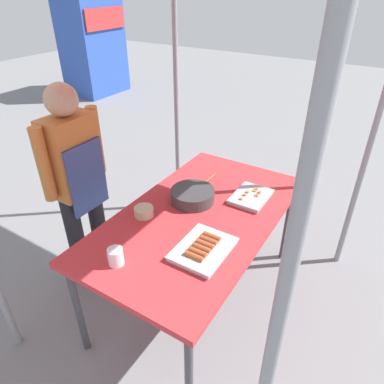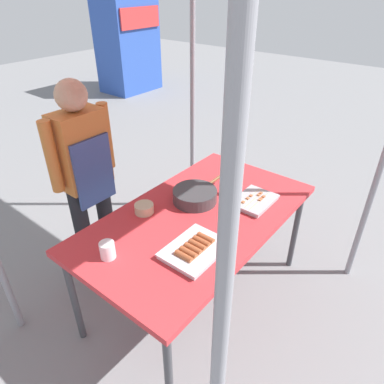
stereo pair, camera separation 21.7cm
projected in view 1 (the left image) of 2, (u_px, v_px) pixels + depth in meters
ground_plane at (198, 295)px, 2.62m from camera, size 18.00×18.00×0.00m
stall_table at (199, 221)px, 2.25m from camera, size 1.60×0.90×0.75m
tray_grilled_sausages at (203, 249)px, 1.91m from camera, size 0.35×0.27×0.06m
tray_meat_skewers at (251, 197)px, 2.37m from camera, size 0.30×0.23×0.04m
cooking_wok at (193, 195)px, 2.33m from camera, size 0.46×0.30×0.08m
condiment_bowl at (144, 212)px, 2.20m from camera, size 0.12×0.12×0.06m
drink_cup_near_edge at (116, 257)px, 1.82m from camera, size 0.08×0.08×0.10m
vendor_woman at (77, 175)px, 2.37m from camera, size 0.52×0.22×1.51m
neighbor_stall_right at (93, 47)px, 6.73m from camera, size 1.06×0.81×1.73m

